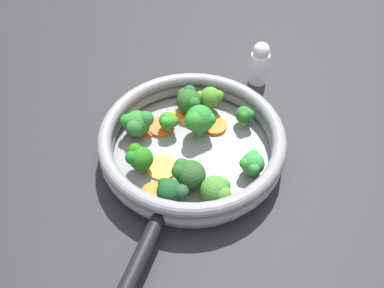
% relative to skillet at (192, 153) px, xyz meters
% --- Properties ---
extents(ground_plane, '(4.00, 4.00, 0.00)m').
position_rel_skillet_xyz_m(ground_plane, '(0.00, 0.00, -0.01)').
color(ground_plane, black).
extents(skillet, '(0.27, 0.27, 0.01)m').
position_rel_skillet_xyz_m(skillet, '(0.00, 0.00, 0.00)').
color(skillet, gray).
rests_on(skillet, ground_plane).
extents(skillet_rim_wall, '(0.29, 0.29, 0.04)m').
position_rel_skillet_xyz_m(skillet_rim_wall, '(0.00, 0.00, 0.03)').
color(skillet_rim_wall, slate).
rests_on(skillet_rim_wall, skillet).
extents(skillet_handle, '(0.21, 0.06, 0.02)m').
position_rel_skillet_xyz_m(skillet_handle, '(0.24, -0.05, 0.02)').
color(skillet_handle, black).
rests_on(skillet_handle, skillet).
extents(skillet_rivet_left, '(0.01, 0.01, 0.01)m').
position_rel_skillet_xyz_m(skillet_rivet_left, '(0.11, -0.06, 0.01)').
color(skillet_rivet_left, gray).
rests_on(skillet_rivet_left, skillet).
extents(skillet_rivet_right, '(0.01, 0.01, 0.01)m').
position_rel_skillet_xyz_m(skillet_rivet_right, '(0.13, 0.01, 0.01)').
color(skillet_rivet_right, gray).
rests_on(skillet_rivet_right, skillet).
extents(carrot_slice_0, '(0.06, 0.06, 0.01)m').
position_rel_skillet_xyz_m(carrot_slice_0, '(-0.04, -0.06, 0.01)').
color(carrot_slice_0, orange).
rests_on(carrot_slice_0, skillet).
extents(carrot_slice_1, '(0.05, 0.05, 0.01)m').
position_rel_skillet_xyz_m(carrot_slice_1, '(-0.06, 0.03, 0.01)').
color(carrot_slice_1, orange).
rests_on(carrot_slice_1, skillet).
extents(carrot_slice_2, '(0.04, 0.04, 0.00)m').
position_rel_skillet_xyz_m(carrot_slice_2, '(-0.07, -0.03, 0.01)').
color(carrot_slice_2, orange).
rests_on(carrot_slice_2, skillet).
extents(carrot_slice_3, '(0.06, 0.06, 0.00)m').
position_rel_skillet_xyz_m(carrot_slice_3, '(-0.04, -0.08, 0.01)').
color(carrot_slice_3, orange).
rests_on(carrot_slice_3, skillet).
extents(carrot_slice_4, '(0.04, 0.04, 0.01)m').
position_rel_skillet_xyz_m(carrot_slice_4, '(0.09, -0.04, 0.01)').
color(carrot_slice_4, orange).
rests_on(carrot_slice_4, skillet).
extents(carrot_slice_5, '(0.06, 0.06, 0.00)m').
position_rel_skillet_xyz_m(carrot_slice_5, '(-0.07, -0.01, 0.01)').
color(carrot_slice_5, '#F99D2E').
rests_on(carrot_slice_5, skillet).
extents(carrot_slice_6, '(0.05, 0.05, 0.00)m').
position_rel_skillet_xyz_m(carrot_slice_6, '(0.04, -0.04, 0.01)').
color(carrot_slice_6, orange).
rests_on(carrot_slice_6, skillet).
extents(broccoli_floret_0, '(0.05, 0.05, 0.06)m').
position_rel_skillet_xyz_m(broccoli_floret_0, '(-0.03, 0.01, 0.04)').
color(broccoli_floret_0, '#5F8944').
rests_on(broccoli_floret_0, skillet).
extents(broccoli_floret_1, '(0.05, 0.05, 0.05)m').
position_rel_skillet_xyz_m(broccoli_floret_1, '(-0.02, -0.09, 0.03)').
color(broccoli_floret_1, '#8CB46C').
rests_on(broccoli_floret_1, skillet).
extents(broccoli_floret_2, '(0.04, 0.04, 0.04)m').
position_rel_skillet_xyz_m(broccoli_floret_2, '(0.03, 0.10, 0.03)').
color(broccoli_floret_2, '#799453').
rests_on(broccoli_floret_2, skillet).
extents(broccoli_floret_3, '(0.04, 0.05, 0.05)m').
position_rel_skillet_xyz_m(broccoli_floret_3, '(0.07, 0.00, 0.03)').
color(broccoli_floret_3, '#7B9455').
rests_on(broccoli_floret_3, skillet).
extents(broccoli_floret_4, '(0.04, 0.04, 0.05)m').
position_rel_skillet_xyz_m(broccoli_floret_4, '(-0.10, 0.02, 0.04)').
color(broccoli_floret_4, '#7E9E53').
rests_on(broccoli_floret_4, skillet).
extents(broccoli_floret_5, '(0.04, 0.04, 0.05)m').
position_rel_skillet_xyz_m(broccoli_floret_5, '(0.05, -0.07, 0.04)').
color(broccoli_floret_5, '#689345').
rests_on(broccoli_floret_5, skillet).
extents(broccoli_floret_6, '(0.05, 0.04, 0.05)m').
position_rel_skillet_xyz_m(broccoli_floret_6, '(-0.09, -0.02, 0.03)').
color(broccoli_floret_6, '#80B16C').
rests_on(broccoli_floret_6, skillet).
extents(broccoli_floret_7, '(0.04, 0.05, 0.05)m').
position_rel_skillet_xyz_m(broccoli_floret_7, '(0.09, 0.05, 0.03)').
color(broccoli_floret_7, '#8DB261').
rests_on(broccoli_floret_7, skillet).
extents(broccoli_floret_8, '(0.03, 0.03, 0.04)m').
position_rel_skillet_xyz_m(broccoli_floret_8, '(-0.03, -0.04, 0.03)').
color(broccoli_floret_8, '#7EAF69').
rests_on(broccoli_floret_8, skillet).
extents(broccoli_floret_9, '(0.04, 0.04, 0.04)m').
position_rel_skillet_xyz_m(broccoli_floret_9, '(0.10, -0.02, 0.03)').
color(broccoli_floret_9, '#80AC61').
rests_on(broccoli_floret_9, skillet).
extents(broccoli_floret_10, '(0.03, 0.03, 0.04)m').
position_rel_skillet_xyz_m(broccoli_floret_10, '(-0.07, 0.08, 0.03)').
color(broccoli_floret_10, '#83AC5C').
rests_on(broccoli_floret_10, skillet).
extents(salt_shaker, '(0.03, 0.03, 0.09)m').
position_rel_skillet_xyz_m(salt_shaker, '(-0.20, 0.10, 0.03)').
color(salt_shaker, white).
rests_on(salt_shaker, ground_plane).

